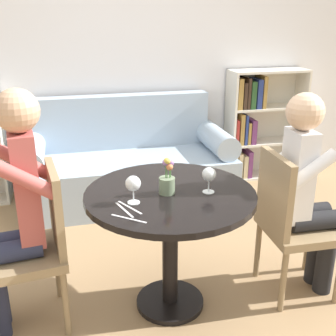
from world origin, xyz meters
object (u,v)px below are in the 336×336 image
object	(u,v)px
couch	(128,167)
wine_glass_right	(209,175)
chair_left	(36,242)
person_left	(14,208)
flower_vase	(167,181)
person_right	(308,191)
chair_right	(290,219)
wine_glass_left	(133,184)
bookshelf_right	(255,124)

from	to	relation	value
couch	wine_glass_right	size ratio (longest dim) A/B	13.14
couch	chair_left	world-z (taller)	couch
person_left	flower_vase	size ratio (longest dim) A/B	6.50
person_right	chair_left	bearing A→B (deg)	88.28
chair_right	person_right	size ratio (longest dim) A/B	0.72
person_left	person_right	bearing A→B (deg)	80.50
chair_left	chair_right	bearing A→B (deg)	79.70
person_right	wine_glass_left	distance (m)	1.04
wine_glass_left	flower_vase	size ratio (longest dim) A/B	0.72
chair_right	wine_glass_right	distance (m)	0.62
bookshelf_right	chair_right	bearing A→B (deg)	-108.82
chair_left	wine_glass_left	world-z (taller)	chair_left
chair_left	flower_vase	world-z (taller)	flower_vase
person_right	wine_glass_left	size ratio (longest dim) A/B	8.51
person_left	bookshelf_right	bearing A→B (deg)	123.14
chair_right	person_right	xyz separation A→B (m)	(0.09, -0.00, 0.17)
couch	wine_glass_left	bearing A→B (deg)	-97.33
person_left	person_right	world-z (taller)	person_left
couch	chair_right	size ratio (longest dim) A/B	2.07
bookshelf_right	chair_right	distance (m)	1.99
bookshelf_right	person_right	distance (m)	1.97
couch	flower_vase	xyz separation A→B (m)	(-0.02, -1.59, 0.49)
chair_left	chair_right	xyz separation A→B (m)	(1.45, -0.09, 0.00)
couch	chair_left	distance (m)	1.70
wine_glass_right	couch	bearing A→B (deg)	96.96
wine_glass_left	flower_vase	bearing A→B (deg)	21.11
chair_right	wine_glass_right	xyz separation A→B (m)	(-0.52, -0.01, 0.33)
bookshelf_right	chair_left	bearing A→B (deg)	-139.29
couch	flower_vase	bearing A→B (deg)	-90.71
wine_glass_left	flower_vase	xyz separation A→B (m)	(0.19, 0.08, -0.03)
bookshelf_right	chair_right	size ratio (longest dim) A/B	1.23
person_right	wine_glass_right	world-z (taller)	person_right
chair_right	flower_vase	distance (m)	0.80
couch	wine_glass_left	xyz separation A→B (m)	(-0.21, -1.67, 0.52)
chair_right	person_right	distance (m)	0.19
couch	bookshelf_right	distance (m)	1.41
couch	wine_glass_right	distance (m)	1.73
bookshelf_right	person_left	xyz separation A→B (m)	(-2.17, -1.81, 0.15)
wine_glass_left	chair_right	bearing A→B (deg)	2.86
wine_glass_right	person_left	bearing A→B (deg)	175.18
chair_left	wine_glass_right	xyz separation A→B (m)	(0.92, -0.10, 0.33)
chair_left	person_right	world-z (taller)	person_right
wine_glass_left	person_left	bearing A→B (deg)	168.52
person_right	flower_vase	world-z (taller)	person_right
flower_vase	wine_glass_left	bearing A→B (deg)	-158.89
chair_right	person_left	world-z (taller)	person_left
chair_right	wine_glass_right	world-z (taller)	chair_right
person_left	wine_glass_right	distance (m)	1.02
person_left	person_right	size ratio (longest dim) A/B	1.06
chair_left	person_right	xyz separation A→B (m)	(1.53, -0.09, 0.17)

